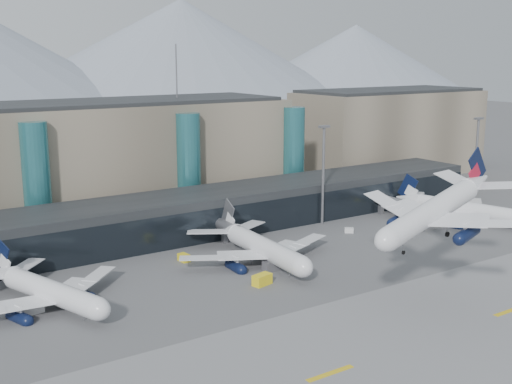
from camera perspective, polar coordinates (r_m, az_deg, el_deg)
ground at (r=114.73m, az=9.50°, el=-10.11°), size 900.00×900.00×0.00m
runway_strip at (r=105.24m, az=15.19°, el=-12.48°), size 400.00×40.00×0.04m
runway_markings at (r=105.22m, az=15.19°, el=-12.47°), size 128.00×1.00×0.02m
concourse at (r=158.05m, az=-4.80°, el=-1.87°), size 170.00×27.00×10.00m
terminal_main at (r=176.05m, az=-17.15°, el=2.56°), size 130.00×30.00×31.00m
terminal_east at (r=238.71m, az=11.71°, el=5.23°), size 70.00×30.00×31.00m
teal_towers at (r=164.49m, az=-12.17°, el=1.68°), size 116.40×19.40×46.00m
lightmast_mid at (r=164.69m, az=6.00°, el=2.04°), size 3.00×1.20×25.60m
lightmast_right at (r=194.98m, az=18.98°, el=3.02°), size 3.00×1.20×25.60m
hero_jet at (r=113.93m, az=16.16°, el=-0.79°), size 34.52×34.23×11.16m
jet_parked_left at (r=119.17m, az=-18.64°, el=-7.58°), size 32.65×34.55×11.10m
jet_parked_mid at (r=136.95m, az=0.05°, el=-4.19°), size 37.72×36.90×12.16m
jet_parked_right at (r=177.77m, az=16.98°, el=-0.92°), size 36.46×37.65×12.09m
veh_a at (r=117.00m, az=-19.29°, el=-9.66°), size 3.84×2.43×2.04m
veh_b at (r=137.84m, az=-6.43°, el=-5.82°), size 1.92×2.88×1.58m
veh_c at (r=131.46m, az=1.39°, el=-6.54°), size 3.72×2.09×2.02m
veh_e at (r=177.06m, az=15.30°, el=-2.08°), size 3.43×2.10×1.87m
veh_g at (r=160.06m, az=8.27°, el=-3.38°), size 2.46×2.32×1.25m
veh_h at (r=123.35m, az=0.54°, el=-7.80°), size 4.16×2.83×2.10m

